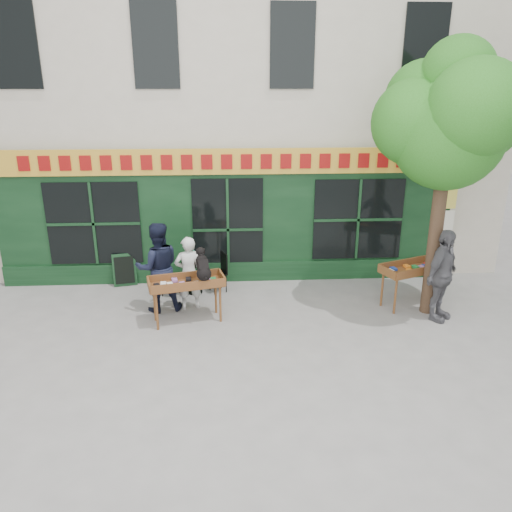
{
  "coord_description": "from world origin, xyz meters",
  "views": [
    {
      "loc": [
        -0.0,
        -9.38,
        4.74
      ],
      "look_at": [
        0.58,
        0.5,
        1.29
      ],
      "focal_mm": 35.0,
      "sensor_mm": 36.0,
      "label": 1
    }
  ],
  "objects_px": {
    "woman": "(189,273)",
    "man_right": "(442,276)",
    "book_cart_center": "(186,285)",
    "man_left": "(158,267)",
    "dog": "(203,264)",
    "bistro_table": "(194,271)",
    "book_cart_right": "(414,270)"
  },
  "relations": [
    {
      "from": "book_cart_right",
      "to": "man_right",
      "type": "bearing_deg",
      "value": -90.21
    },
    {
      "from": "woman",
      "to": "man_right",
      "type": "distance_m",
      "value": 5.32
    },
    {
      "from": "book_cart_right",
      "to": "man_left",
      "type": "xyz_separation_m",
      "value": [
        -5.59,
        0.05,
        0.17
      ]
    },
    {
      "from": "book_cart_right",
      "to": "bistro_table",
      "type": "height_order",
      "value": "book_cart_right"
    },
    {
      "from": "woman",
      "to": "man_left",
      "type": "bearing_deg",
      "value": -8.39
    },
    {
      "from": "bistro_table",
      "to": "man_left",
      "type": "relative_size",
      "value": 0.38
    },
    {
      "from": "man_right",
      "to": "man_left",
      "type": "xyz_separation_m",
      "value": [
        -5.89,
        0.8,
        0.01
      ]
    },
    {
      "from": "woman",
      "to": "bistro_table",
      "type": "xyz_separation_m",
      "value": [
        0.06,
        0.84,
        -0.28
      ]
    },
    {
      "from": "book_cart_center",
      "to": "book_cart_right",
      "type": "xyz_separation_m",
      "value": [
        4.95,
        0.54,
        0.0
      ]
    },
    {
      "from": "woman",
      "to": "book_cart_right",
      "type": "xyz_separation_m",
      "value": [
        4.95,
        -0.11,
        -0.0
      ]
    },
    {
      "from": "man_left",
      "to": "man_right",
      "type": "bearing_deg",
      "value": 158.92
    },
    {
      "from": "book_cart_center",
      "to": "woman",
      "type": "bearing_deg",
      "value": 76.68
    },
    {
      "from": "man_right",
      "to": "man_left",
      "type": "distance_m",
      "value": 5.95
    },
    {
      "from": "book_cart_center",
      "to": "man_left",
      "type": "height_order",
      "value": "man_left"
    },
    {
      "from": "man_left",
      "to": "dog",
      "type": "bearing_deg",
      "value": 133.64
    },
    {
      "from": "woman",
      "to": "book_cart_right",
      "type": "relative_size",
      "value": 1.02
    },
    {
      "from": "man_right",
      "to": "bistro_table",
      "type": "bearing_deg",
      "value": 119.86
    },
    {
      "from": "dog",
      "to": "man_right",
      "type": "height_order",
      "value": "man_right"
    },
    {
      "from": "woman",
      "to": "man_left",
      "type": "relative_size",
      "value": 0.83
    },
    {
      "from": "book_cart_center",
      "to": "man_left",
      "type": "bearing_deg",
      "value": 123.88
    },
    {
      "from": "bistro_table",
      "to": "book_cart_right",
      "type": "bearing_deg",
      "value": -10.99
    },
    {
      "from": "woman",
      "to": "book_cart_right",
      "type": "distance_m",
      "value": 4.95
    },
    {
      "from": "woman",
      "to": "man_right",
      "type": "relative_size",
      "value": 0.84
    },
    {
      "from": "book_cart_center",
      "to": "man_right",
      "type": "height_order",
      "value": "man_right"
    },
    {
      "from": "dog",
      "to": "book_cart_right",
      "type": "xyz_separation_m",
      "value": [
        4.6,
        0.59,
        -0.47
      ]
    },
    {
      "from": "man_right",
      "to": "bistro_table",
      "type": "relative_size",
      "value": 2.58
    },
    {
      "from": "book_cart_center",
      "to": "woman",
      "type": "relative_size",
      "value": 0.97
    },
    {
      "from": "man_left",
      "to": "book_cart_right",
      "type": "bearing_deg",
      "value": 166.14
    },
    {
      "from": "man_right",
      "to": "bistro_table",
      "type": "xyz_separation_m",
      "value": [
        -5.19,
        1.7,
        -0.44
      ]
    },
    {
      "from": "dog",
      "to": "bistro_table",
      "type": "relative_size",
      "value": 0.79
    },
    {
      "from": "dog",
      "to": "woman",
      "type": "height_order",
      "value": "woman"
    },
    {
      "from": "dog",
      "to": "woman",
      "type": "xyz_separation_m",
      "value": [
        -0.35,
        0.7,
        -0.47
      ]
    }
  ]
}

